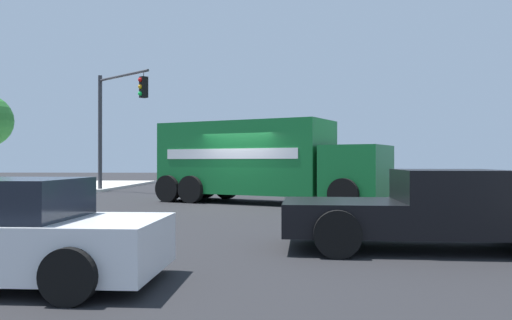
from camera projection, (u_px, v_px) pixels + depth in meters
ground_plane at (236, 205)px, 17.89m from camera, size 100.00×100.00×0.00m
sidewalk_corner_near at (40, 185)px, 31.30m from camera, size 11.47×11.47×0.14m
delivery_truck at (261, 161)px, 18.86m from camera, size 5.93×8.61×2.96m
traffic_light_primary at (114, 112)px, 25.08m from camera, size 2.96×3.28×5.70m
pickup_black at (437, 207)px, 8.97m from camera, size 2.47×5.30×1.38m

